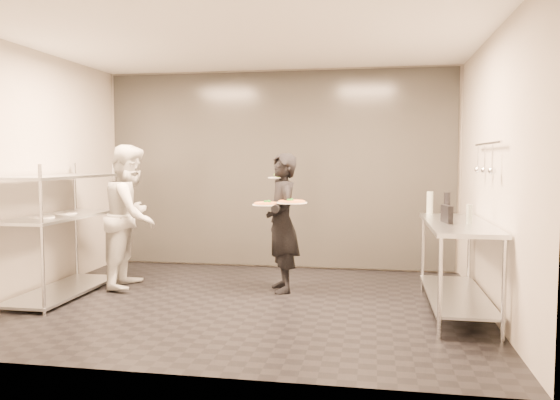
% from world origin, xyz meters
% --- Properties ---
extents(room_shell, '(5.00, 4.00, 2.80)m').
position_xyz_m(room_shell, '(0.00, 1.18, 1.40)').
color(room_shell, black).
rests_on(room_shell, ground).
extents(pass_rack, '(0.60, 1.60, 1.50)m').
position_xyz_m(pass_rack, '(-2.15, -0.00, 0.77)').
color(pass_rack, silver).
rests_on(pass_rack, ground).
extents(prep_counter, '(0.60, 1.80, 0.92)m').
position_xyz_m(prep_counter, '(2.18, 0.00, 0.63)').
color(prep_counter, silver).
rests_on(prep_counter, ground).
extents(utensil_rail, '(0.07, 1.20, 0.31)m').
position_xyz_m(utensil_rail, '(2.43, -0.00, 1.55)').
color(utensil_rail, silver).
rests_on(utensil_rail, room_shell).
extents(waiter, '(0.58, 0.69, 1.61)m').
position_xyz_m(waiter, '(0.30, 0.60, 0.81)').
color(waiter, black).
rests_on(waiter, ground).
extents(chef, '(0.73, 0.90, 1.72)m').
position_xyz_m(chef, '(-1.55, 0.54, 0.86)').
color(chef, silver).
rests_on(chef, ground).
extents(pizza_plate_near, '(0.31, 0.31, 0.05)m').
position_xyz_m(pizza_plate_near, '(0.14, 0.41, 1.04)').
color(pizza_plate_near, white).
rests_on(pizza_plate_near, waiter).
extents(pizza_plate_far, '(0.35, 0.35, 0.05)m').
position_xyz_m(pizza_plate_far, '(0.44, 0.40, 1.07)').
color(pizza_plate_far, white).
rests_on(pizza_plate_far, waiter).
extents(salad_plate, '(0.26, 0.26, 0.07)m').
position_xyz_m(salad_plate, '(0.20, 0.91, 1.34)').
color(salad_plate, white).
rests_on(salad_plate, waiter).
extents(pos_monitor, '(0.09, 0.25, 0.17)m').
position_xyz_m(pos_monitor, '(2.06, -0.08, 1.01)').
color(pos_monitor, black).
rests_on(pos_monitor, prep_counter).
extents(bottle_green, '(0.07, 0.07, 0.26)m').
position_xyz_m(bottle_green, '(1.98, 0.80, 1.05)').
color(bottle_green, '#929F93').
rests_on(bottle_green, prep_counter).
extents(bottle_clear, '(0.06, 0.06, 0.19)m').
position_xyz_m(bottle_clear, '(2.27, -0.11, 1.01)').
color(bottle_clear, '#929F93').
rests_on(bottle_clear, prep_counter).
extents(bottle_dark, '(0.07, 0.07, 0.25)m').
position_xyz_m(bottle_dark, '(2.17, 0.80, 1.04)').
color(bottle_dark, black).
rests_on(bottle_dark, prep_counter).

